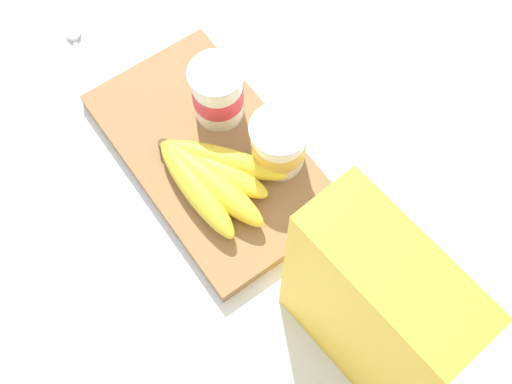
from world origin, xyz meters
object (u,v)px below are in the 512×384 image
object	(u,v)px
cutting_board	(211,153)
banana_bunch	(212,175)
cereal_box	(370,307)
yogurt_cup_front	(218,93)
yogurt_cup_back	(279,144)
spoon	(76,46)

from	to	relation	value
cutting_board	banana_bunch	xyz separation A→B (m)	(0.04, -0.02, 0.03)
cereal_box	banana_bunch	world-z (taller)	cereal_box
yogurt_cup_front	yogurt_cup_back	distance (m)	0.11
cereal_box	cutting_board	bearing A→B (deg)	175.67
yogurt_cup_back	cutting_board	bearing A→B (deg)	-133.62
cereal_box	yogurt_cup_front	bearing A→B (deg)	168.28
cutting_board	cereal_box	bearing A→B (deg)	0.31
banana_bunch	yogurt_cup_front	bearing A→B (deg)	140.72
yogurt_cup_back	banana_bunch	xyz separation A→B (m)	(-0.02, -0.09, -0.02)
cereal_box	spoon	xyz separation A→B (m)	(-0.58, -0.06, -0.13)
cereal_box	spoon	size ratio (longest dim) A/B	2.12
yogurt_cup_back	spoon	xyz separation A→B (m)	(-0.34, -0.13, -0.06)
cereal_box	banana_bunch	xyz separation A→B (m)	(-0.26, -0.03, -0.10)
banana_bunch	spoon	size ratio (longest dim) A/B	1.44
cutting_board	banana_bunch	distance (m)	0.06
cutting_board	banana_bunch	world-z (taller)	banana_bunch
yogurt_cup_front	yogurt_cup_back	xyz separation A→B (m)	(0.11, 0.02, -0.01)
cereal_box	spoon	world-z (taller)	cereal_box
banana_bunch	spoon	world-z (taller)	banana_bunch
yogurt_cup_front	spoon	distance (m)	0.26
cutting_board	yogurt_cup_back	bearing A→B (deg)	46.38
yogurt_cup_front	yogurt_cup_back	bearing A→B (deg)	11.69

